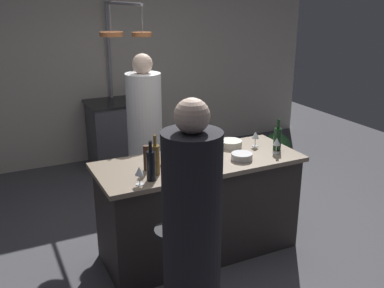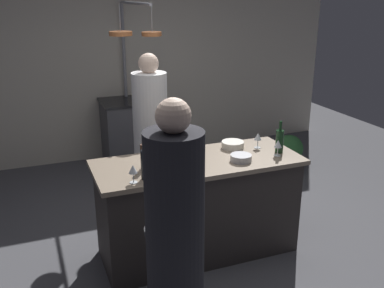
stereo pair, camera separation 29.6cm
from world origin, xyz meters
name	(u,v)px [view 1 (the left image)]	position (x,y,z in m)	size (l,w,h in m)	color
ground_plane	(199,250)	(0.00, 0.00, 0.00)	(9.00, 9.00, 0.00)	#4C4C51
back_wall	(107,66)	(0.00, 2.85, 1.30)	(6.40, 0.16, 2.60)	beige
kitchen_island	(199,207)	(0.00, 0.00, 0.45)	(1.80, 0.72, 0.90)	#332D2B
stove_range	(119,133)	(0.00, 2.45, 0.45)	(0.80, 0.64, 0.89)	#47474C
chef	(145,142)	(-0.14, 0.98, 0.79)	(0.36, 0.36, 1.70)	white
bar_stool_left	(173,266)	(-0.53, -0.62, 0.38)	(0.28, 0.28, 0.68)	#4C4C51
guest_left	(192,243)	(-0.57, -1.02, 0.80)	(0.36, 0.36, 1.72)	black
overhead_pot_rack	(119,51)	(-0.07, 2.03, 1.61)	(0.59, 1.40, 2.17)	gray
potted_plant	(277,149)	(1.81, 1.30, 0.30)	(0.36, 0.36, 0.52)	brown
cutting_board	(176,161)	(-0.20, 0.05, 0.91)	(0.32, 0.22, 0.02)	#997047
pepper_mill	(146,158)	(-0.49, -0.01, 1.01)	(0.05, 0.05, 0.21)	#382319
wine_bottle_red	(277,138)	(0.75, -0.08, 1.01)	(0.07, 0.07, 0.29)	#143319
wine_bottle_amber	(155,159)	(-0.46, -0.13, 1.03)	(0.07, 0.07, 0.33)	brown
wine_bottle_dark	(151,165)	(-0.53, -0.22, 1.02)	(0.07, 0.07, 0.32)	black
wine_glass_by_chef	(139,172)	(-0.64, -0.26, 1.01)	(0.07, 0.07, 0.15)	silver
wine_glass_near_right_guest	(277,142)	(0.69, -0.15, 1.01)	(0.07, 0.07, 0.15)	silver
wine_glass_near_left_guest	(255,136)	(0.63, 0.09, 1.01)	(0.07, 0.07, 0.15)	silver
mixing_bowl_steel	(242,156)	(0.33, -0.15, 0.93)	(0.18, 0.18, 0.06)	#B7B7BC
mixing_bowl_ceramic	(231,144)	(0.42, 0.18, 0.93)	(0.21, 0.21, 0.06)	silver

